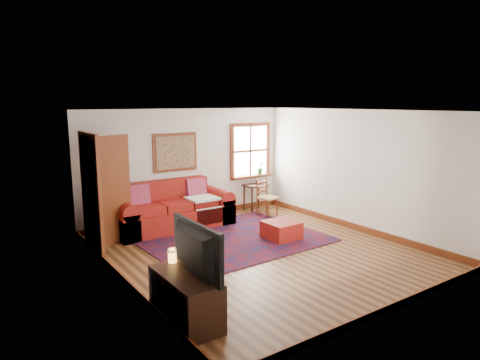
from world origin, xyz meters
TOP-DOWN VIEW (x-y plane):
  - ground at (0.00, 0.00)m, footprint 5.50×5.50m
  - room_envelope at (0.00, 0.02)m, footprint 5.04×5.54m
  - window at (1.78, 2.70)m, footprint 1.18×0.20m
  - doorway at (-2.21, 1.78)m, footprint 0.89×1.08m
  - framed_artwork at (-0.30, 2.71)m, footprint 1.05×0.07m
  - persian_rug at (-0.02, 0.86)m, footprint 3.41×2.77m
  - red_leather_sofa at (-0.63, 2.26)m, footprint 2.52×1.04m
  - red_ottoman at (0.78, 0.34)m, footprint 0.61×0.61m
  - side_table at (1.70, 2.43)m, footprint 0.54×0.41m
  - ladder_back_chair at (1.61, 1.91)m, footprint 0.48×0.47m
  - media_cabinet at (-2.24, -1.46)m, footprint 0.49×1.10m
  - television at (-2.22, -1.53)m, footprint 0.15×1.12m
  - candle_hurricane at (-2.19, -1.01)m, footprint 0.12×0.12m

SIDE VIEW (x-z plane):
  - ground at x=0.00m, z-range 0.00..0.00m
  - persian_rug at x=-0.02m, z-range 0.00..0.02m
  - red_ottoman at x=0.78m, z-range 0.00..0.35m
  - media_cabinet at x=-2.24m, z-range 0.00..0.60m
  - red_leather_sofa at x=-0.63m, z-range -0.17..0.82m
  - ladder_back_chair at x=1.61m, z-range 0.03..0.90m
  - side_table at x=1.70m, z-range 0.21..0.86m
  - candle_hurricane at x=-2.19m, z-range 0.60..0.78m
  - television at x=-2.22m, z-range 0.60..1.25m
  - doorway at x=-2.21m, z-range 0.00..2.14m
  - window at x=1.78m, z-range 0.62..2.00m
  - framed_artwork at x=-0.30m, z-range 1.13..1.98m
  - room_envelope at x=0.00m, z-range 0.39..2.91m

